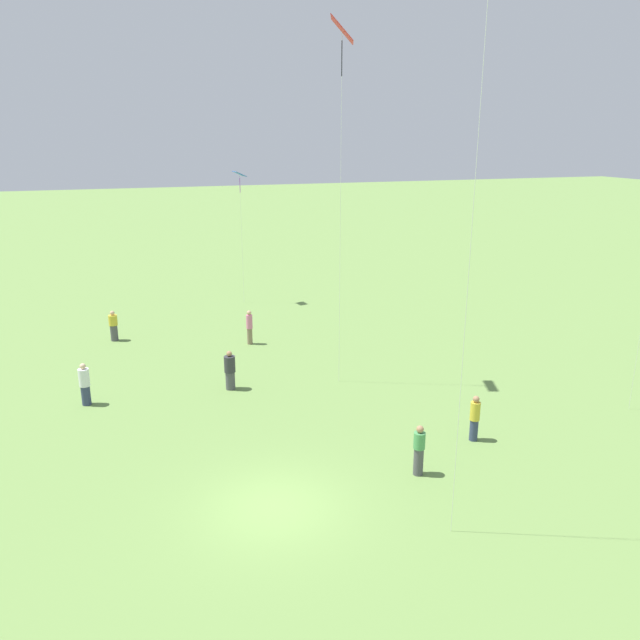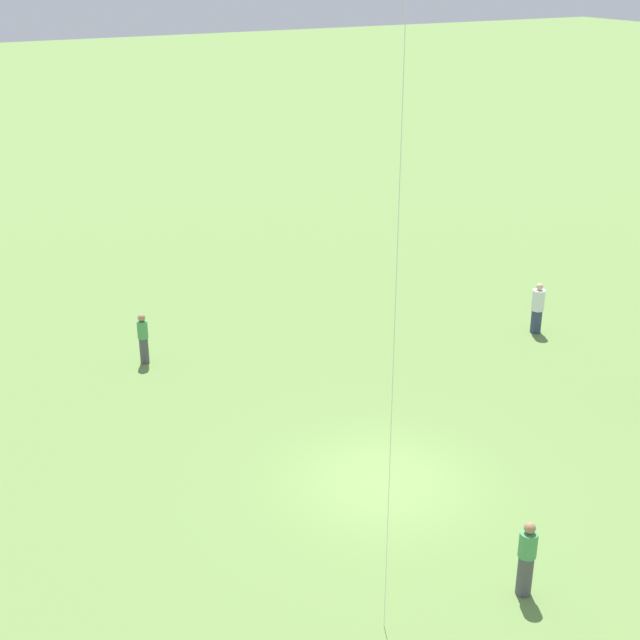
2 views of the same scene
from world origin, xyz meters
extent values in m
plane|color=#6B8E47|center=(0.00, 0.00, 0.00)|extent=(240.00, 240.00, 0.00)
cylinder|color=#4C4C51|center=(-0.35, 4.91, 0.47)|extent=(0.35, 0.35, 0.94)
cylinder|color=#4C9956|center=(-0.35, 4.91, 1.21)|extent=(0.41, 0.41, 0.56)
sphere|color=#A87A56|center=(-0.35, 4.91, 1.61)|extent=(0.24, 0.24, 0.24)
cylinder|color=#4C4C51|center=(-17.89, -4.21, 0.43)|extent=(0.41, 0.41, 0.86)
cylinder|color=gold|center=(-17.89, -4.21, 1.14)|extent=(0.49, 0.49, 0.56)
sphere|color=tan|center=(-17.89, -4.21, 1.53)|extent=(0.24, 0.24, 0.24)
cylinder|color=#333D5B|center=(-1.85, 7.90, 0.40)|extent=(0.36, 0.36, 0.80)
cylinder|color=gold|center=(-1.85, 7.90, 1.14)|extent=(0.42, 0.42, 0.68)
sphere|color=#A87A56|center=(-1.85, 7.90, 1.60)|extent=(0.24, 0.24, 0.24)
cylinder|color=#4C4C51|center=(-9.33, 0.45, 0.40)|extent=(0.47, 0.47, 0.79)
cylinder|color=#333338|center=(-9.33, 0.45, 1.15)|extent=(0.55, 0.55, 0.71)
sphere|color=#A87A56|center=(-9.33, 0.45, 1.63)|extent=(0.24, 0.24, 0.24)
cylinder|color=#847056|center=(-15.02, 2.55, 0.43)|extent=(0.29, 0.29, 0.86)
cylinder|color=pink|center=(-15.02, 2.55, 1.23)|extent=(0.34, 0.34, 0.73)
sphere|color=tan|center=(-15.02, 2.55, 1.71)|extent=(0.24, 0.24, 0.24)
cylinder|color=#333D5B|center=(-9.58, -5.45, 0.41)|extent=(0.40, 0.40, 0.82)
cylinder|color=white|center=(-9.58, -5.45, 1.19)|extent=(0.47, 0.47, 0.73)
sphere|color=beige|center=(-9.58, -5.45, 1.67)|extent=(0.24, 0.24, 0.24)
cube|color=red|center=(-8.64, 5.21, 14.46)|extent=(1.50, 1.27, 0.95)
cylinder|color=black|center=(-8.64, 5.21, 13.44)|extent=(0.04, 0.04, 1.29)
cylinder|color=silver|center=(-8.64, 5.21, 7.23)|extent=(0.01, 0.01, 14.46)
cube|color=blue|center=(-23.49, 4.01, 8.27)|extent=(0.88, 0.83, 0.34)
cylinder|color=purple|center=(-23.49, 4.01, 7.58)|extent=(0.04, 0.04, 0.91)
cylinder|color=silver|center=(-23.49, 4.01, 4.13)|extent=(0.01, 0.01, 8.27)
cylinder|color=silver|center=(2.68, 4.38, 8.15)|extent=(0.01, 0.01, 16.29)
camera|label=1|loc=(15.72, -3.84, 10.63)|focal=35.00mm
camera|label=2|loc=(10.26, 15.92, 12.25)|focal=50.00mm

